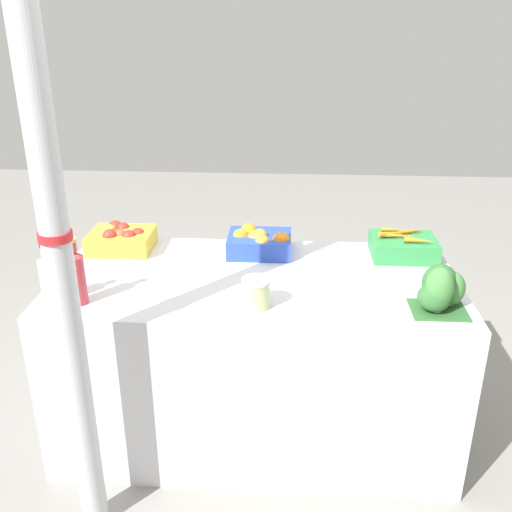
% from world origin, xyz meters
% --- Properties ---
extents(ground_plane, '(10.00, 10.00, 0.00)m').
position_xyz_m(ground_plane, '(0.00, 0.00, 0.00)').
color(ground_plane, gray).
extents(market_table, '(1.82, 0.90, 0.83)m').
position_xyz_m(market_table, '(0.00, 0.00, 0.42)').
color(market_table, silver).
rests_on(market_table, ground_plane).
extents(support_pole, '(0.11, 0.11, 2.29)m').
position_xyz_m(support_pole, '(-0.63, -0.63, 1.15)').
color(support_pole, '#B7BABF').
rests_on(support_pole, ground_plane).
extents(apple_crate, '(0.31, 0.26, 0.13)m').
position_xyz_m(apple_crate, '(-0.70, 0.28, 0.89)').
color(apple_crate, gold).
rests_on(apple_crate, market_table).
extents(orange_crate, '(0.31, 0.26, 0.13)m').
position_xyz_m(orange_crate, '(0.00, 0.28, 0.89)').
color(orange_crate, '#2847B7').
rests_on(orange_crate, market_table).
extents(carrot_crate, '(0.31, 0.26, 0.13)m').
position_xyz_m(carrot_crate, '(0.71, 0.28, 0.89)').
color(carrot_crate, '#2D8442').
rests_on(carrot_crate, market_table).
extents(broccoli_pile, '(0.22, 0.21, 0.20)m').
position_xyz_m(broccoli_pile, '(0.75, -0.26, 0.92)').
color(broccoli_pile, '#2D602D').
rests_on(broccoli_pile, market_table).
extents(juice_bottle_cloudy, '(0.08, 0.08, 0.26)m').
position_xyz_m(juice_bottle_cloudy, '(-0.82, -0.30, 0.95)').
color(juice_bottle_cloudy, beige).
rests_on(juice_bottle_cloudy, market_table).
extents(juice_bottle_ruby, '(0.07, 0.07, 0.29)m').
position_xyz_m(juice_bottle_ruby, '(-0.71, -0.30, 0.96)').
color(juice_bottle_ruby, '#B2333D').
rests_on(juice_bottle_ruby, market_table).
extents(pickle_jar, '(0.12, 0.12, 0.12)m').
position_xyz_m(pickle_jar, '(0.02, -0.29, 0.90)').
color(pickle_jar, '#B2C684').
rests_on(pickle_jar, market_table).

